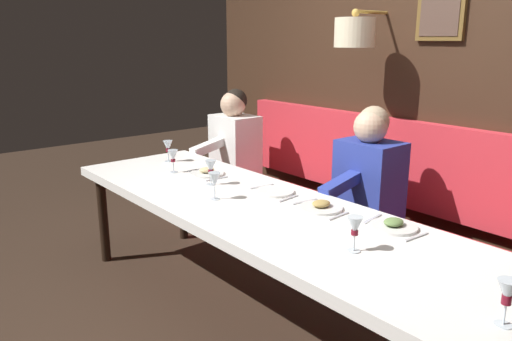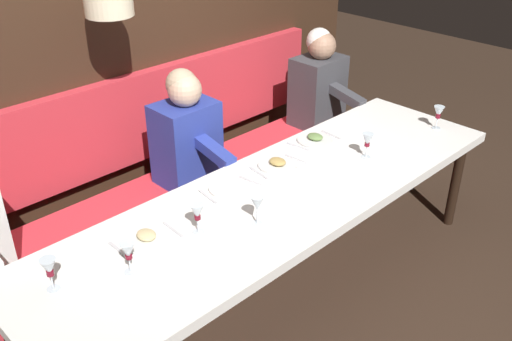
{
  "view_description": "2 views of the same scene",
  "coord_description": "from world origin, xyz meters",
  "views": [
    {
      "loc": [
        -1.74,
        -2.01,
        1.66
      ],
      "look_at": [
        0.05,
        0.14,
        0.92
      ],
      "focal_mm": 35.08,
      "sensor_mm": 36.0,
      "label": 1
    },
    {
      "loc": [
        -1.87,
        2.03,
        2.43
      ],
      "look_at": [
        0.05,
        0.14,
        0.92
      ],
      "focal_mm": 40.13,
      "sensor_mm": 36.0,
      "label": 2
    }
  ],
  "objects": [
    {
      "name": "wine_glass_4",
      "position": [
        -0.13,
        0.31,
        0.86
      ],
      "size": [
        0.07,
        0.07,
        0.16
      ],
      "color": "silver",
      "rests_on": "dining_table"
    },
    {
      "name": "back_wall_panel",
      "position": [
        1.46,
        0.0,
        1.36
      ],
      "size": [
        0.59,
        4.55,
        2.9
      ],
      "color": "#382316",
      "rests_on": "ground_plane"
    },
    {
      "name": "ground_plane",
      "position": [
        0.0,
        0.0,
        0.0
      ],
      "size": [
        12.0,
        12.0,
        0.0
      ],
      "primitive_type": "plane",
      "color": "#332319"
    },
    {
      "name": "place_setting_3",
      "position": [
        0.29,
        -0.64,
        0.75
      ],
      "size": [
        0.24,
        0.32,
        0.05
      ],
      "color": "silver",
      "rests_on": "dining_table"
    },
    {
      "name": "wine_glass_2",
      "position": [
        0.03,
        0.58,
        0.86
      ],
      "size": [
        0.07,
        0.07,
        0.16
      ],
      "color": "silver",
      "rests_on": "dining_table"
    },
    {
      "name": "wine_glass_0",
      "position": [
        -0.08,
        -0.7,
        0.86
      ],
      "size": [
        0.07,
        0.07,
        0.16
      ],
      "color": "silver",
      "rests_on": "dining_table"
    },
    {
      "name": "banquette_bench",
      "position": [
        0.89,
        0.0,
        0.23
      ],
      "size": [
        0.52,
        3.35,
        0.45
      ],
      "primitive_type": "cube",
      "color": "red",
      "rests_on": "ground_plane"
    },
    {
      "name": "wine_glass_5",
      "position": [
        -0.17,
        -1.4,
        0.86
      ],
      "size": [
        0.07,
        0.07,
        0.16
      ],
      "color": "silver",
      "rests_on": "dining_table"
    },
    {
      "name": "diner_near",
      "position": [
        0.88,
        -0.03,
        0.82
      ],
      "size": [
        0.6,
        0.4,
        0.79
      ],
      "color": "#283893",
      "rests_on": "banquette_bench"
    },
    {
      "name": "wine_glass_3",
      "position": [
        0.14,
        1.31,
        0.86
      ],
      "size": [
        0.07,
        0.07,
        0.16
      ],
      "color": "silver",
      "rests_on": "dining_table"
    },
    {
      "name": "dining_table",
      "position": [
        0.0,
        0.0,
        0.68
      ],
      "size": [
        0.9,
        3.15,
        0.74
      ],
      "color": "white",
      "rests_on": "ground_plane"
    },
    {
      "name": "place_setting_2",
      "position": [
        0.15,
        0.8,
        0.75
      ],
      "size": [
        0.24,
        0.31,
        0.05
      ],
      "color": "white",
      "rests_on": "dining_table"
    },
    {
      "name": "place_setting_1",
      "position": [
        0.23,
        0.18,
        0.75
      ],
      "size": [
        0.24,
        0.33,
        0.01
      ],
      "color": "white",
      "rests_on": "dining_table"
    },
    {
      "name": "place_setting_0",
      "position": [
        0.22,
        -0.21,
        0.75
      ],
      "size": [
        0.24,
        0.32,
        0.05
      ],
      "color": "silver",
      "rests_on": "dining_table"
    },
    {
      "name": "wine_glass_1",
      "position": [
        -0.0,
        1.0,
        0.86
      ],
      "size": [
        0.07,
        0.07,
        0.16
      ],
      "color": "silver",
      "rests_on": "dining_table"
    },
    {
      "name": "diner_nearest",
      "position": [
        0.88,
        -1.38,
        0.82
      ],
      "size": [
        0.6,
        0.4,
        0.79
      ],
      "color": "#3D3D42",
      "rests_on": "banquette_bench"
    }
  ]
}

